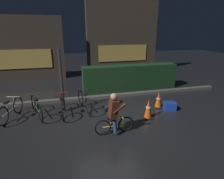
% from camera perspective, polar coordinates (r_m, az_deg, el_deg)
% --- Properties ---
extents(ground_plane, '(40.00, 40.00, 0.00)m').
position_cam_1_polar(ground_plane, '(6.13, -0.41, -9.87)').
color(ground_plane, black).
extents(sidewalk_curb, '(12.00, 0.24, 0.12)m').
position_cam_1_polar(sidewalk_curb, '(8.07, -4.23, -2.37)').
color(sidewalk_curb, '#56544F').
rests_on(sidewalk_curb, ground).
extents(hedge_row, '(4.80, 0.70, 1.26)m').
position_cam_1_polar(hedge_row, '(9.19, 5.76, 3.85)').
color(hedge_row, '#19381C').
rests_on(hedge_row, ground).
extents(storefront_left, '(5.05, 0.54, 3.74)m').
position_cam_1_polar(storefront_left, '(12.07, -27.36, 11.29)').
color(storefront_left, '#42382D').
rests_on(storefront_left, ground).
extents(storefront_right, '(4.99, 0.54, 4.88)m').
position_cam_1_polar(storefront_right, '(13.08, 3.28, 16.07)').
color(storefront_right, '#42382D').
rests_on(storefront_right, ground).
extents(street_post, '(0.10, 0.10, 2.31)m').
position_cam_1_polar(street_post, '(6.68, -15.71, 2.48)').
color(street_post, '#2D2D33').
rests_on(street_post, ground).
extents(parked_bike_leftmost, '(0.53, 1.50, 0.71)m').
position_cam_1_polar(parked_bike_leftmost, '(7.03, -29.46, -5.63)').
color(parked_bike_leftmost, black).
rests_on(parked_bike_leftmost, ground).
extents(parked_bike_left_mid, '(0.60, 1.55, 0.75)m').
position_cam_1_polar(parked_bike_left_mid, '(6.80, -22.87, -5.29)').
color(parked_bike_left_mid, black).
rests_on(parked_bike_left_mid, ground).
extents(parked_bike_center_left, '(0.46, 1.62, 0.75)m').
position_cam_1_polar(parked_bike_center_left, '(6.65, -15.69, -5.04)').
color(parked_bike_center_left, black).
rests_on(parked_bike_center_left, ground).
extents(parked_bike_center_right, '(0.46, 1.62, 0.76)m').
position_cam_1_polar(parked_bike_center_right, '(6.83, -8.82, -3.88)').
color(parked_bike_center_right, black).
rests_on(parked_bike_center_right, ground).
extents(traffic_cone_near, '(0.36, 0.36, 0.68)m').
position_cam_1_polar(traffic_cone_near, '(6.32, 11.45, -6.06)').
color(traffic_cone_near, black).
rests_on(traffic_cone_near, ground).
extents(traffic_cone_far, '(0.36, 0.36, 0.64)m').
position_cam_1_polar(traffic_cone_far, '(7.27, 14.55, -3.22)').
color(traffic_cone_far, black).
rests_on(traffic_cone_far, ground).
extents(blue_crate, '(0.51, 0.43, 0.30)m').
position_cam_1_polar(blue_crate, '(7.22, 17.86, -5.03)').
color(blue_crate, '#193DB7').
rests_on(blue_crate, ground).
extents(cyclist, '(1.19, 0.50, 1.25)m').
position_cam_1_polar(cyclist, '(5.17, 0.44, -7.63)').
color(cyclist, black).
rests_on(cyclist, ground).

